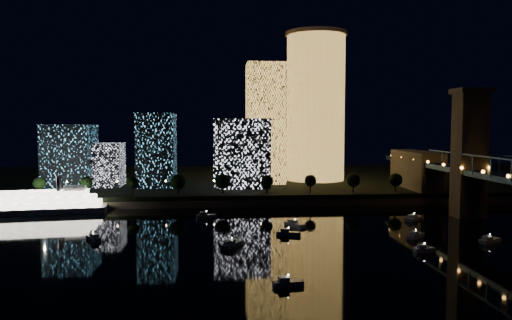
% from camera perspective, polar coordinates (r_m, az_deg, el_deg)
% --- Properties ---
extents(ground, '(520.00, 520.00, 0.00)m').
position_cam_1_polar(ground, '(144.18, 9.03, -10.52)').
color(ground, black).
rests_on(ground, ground).
extents(far_bank, '(420.00, 160.00, 5.00)m').
position_cam_1_polar(far_bank, '(299.23, 1.72, -2.35)').
color(far_bank, black).
rests_on(far_bank, ground).
extents(seawall, '(420.00, 6.00, 3.00)m').
position_cam_1_polar(seawall, '(222.74, 3.99, -4.87)').
color(seawall, '#6B5E4C').
rests_on(seawall, ground).
extents(tower_cylindrical, '(34.00, 34.00, 81.74)m').
position_cam_1_polar(tower_cylindrical, '(280.74, 6.83, 6.09)').
color(tower_cylindrical, '#FFBB51').
rests_on(tower_cylindrical, far_bank).
extents(tower_rectangular, '(19.85, 19.85, 63.15)m').
position_cam_1_polar(tower_rectangular, '(265.19, 1.09, 4.19)').
color(tower_rectangular, '#FFBB51').
rests_on(tower_rectangular, far_bank).
extents(midrise_blocks, '(108.86, 29.58, 36.77)m').
position_cam_1_polar(midrise_blocks, '(254.19, -11.46, 0.62)').
color(midrise_blocks, white).
rests_on(midrise_blocks, far_bank).
extents(riverboat, '(53.67, 17.27, 15.89)m').
position_cam_1_polar(riverboat, '(221.62, -23.71, -4.58)').
color(riverboat, silver).
rests_on(riverboat, ground).
extents(motorboats, '(129.13, 87.38, 2.78)m').
position_cam_1_polar(motorboats, '(165.40, 7.04, -8.30)').
color(motorboats, silver).
rests_on(motorboats, ground).
extents(esplanade_trees, '(165.89, 6.99, 8.99)m').
position_cam_1_polar(esplanade_trees, '(224.99, -3.13, -2.47)').
color(esplanade_trees, black).
rests_on(esplanade_trees, far_bank).
extents(street_lamps, '(132.70, 0.70, 5.65)m').
position_cam_1_polar(street_lamps, '(231.03, -4.83, -2.66)').
color(street_lamps, black).
rests_on(street_lamps, far_bank).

